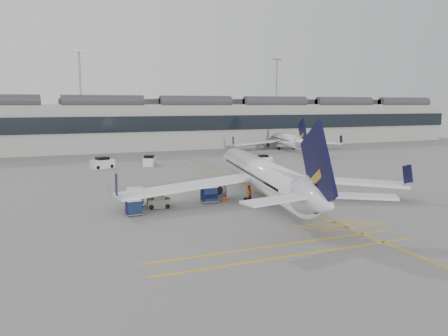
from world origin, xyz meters
name	(u,v)px	position (x,y,z in m)	size (l,w,h in m)	color
ground	(211,217)	(0.00, 0.00, 0.00)	(220.00, 220.00, 0.00)	gray
terminal	(108,124)	(0.00, 71.93, 6.14)	(200.00, 20.45, 12.40)	#9E9E99
light_masts	(93,91)	(-1.67, 86.00, 14.49)	(113.00, 0.60, 25.45)	slate
apron_markings	(257,191)	(10.00, 10.00, 0.01)	(0.25, 60.00, 0.01)	gold
airliner_main	(263,175)	(8.39, 5.15, 2.87)	(33.05, 36.43, 9.77)	white
airliner_far	(285,139)	(40.39, 55.17, 2.39)	(27.37, 30.21, 8.14)	white
belt_loader	(278,190)	(11.77, 7.64, 0.51)	(4.34, 2.77, 1.73)	beige
baggage_cart_a	(209,194)	(2.13, 6.30, 1.00)	(1.80, 1.49, 1.87)	gray
baggage_cart_b	(157,195)	(-3.38, 8.32, 0.87)	(1.58, 1.32, 1.62)	gray
baggage_cart_c	(135,196)	(-5.89, 7.84, 1.05)	(2.04, 1.75, 1.96)	gray
baggage_cart_d	(134,207)	(-6.84, 3.73, 0.86)	(1.60, 1.35, 1.60)	gray
ramp_agent_a	(225,194)	(3.89, 5.83, 0.92)	(0.67, 0.44, 1.84)	#EC460C
ramp_agent_b	(249,193)	(6.53, 5.20, 0.93)	(0.91, 0.71, 1.86)	#F44D0C
pushback_tug	(159,202)	(-3.75, 5.90, 0.59)	(2.55, 1.76, 1.33)	#565C4E
safety_cone_nose	(231,174)	(11.74, 22.35, 0.24)	(0.34, 0.34, 0.47)	#F24C0A
safety_cone_engine	(302,196)	(13.03, 4.23, 0.25)	(0.36, 0.36, 0.50)	#F24C0A
service_van_left	(103,163)	(-5.58, 38.54, 0.88)	(4.23, 3.02, 1.96)	silver
service_van_mid	(149,161)	(2.70, 38.81, 0.84)	(3.03, 4.08, 1.89)	silver
service_van_right	(263,160)	(22.89, 33.07, 0.74)	(3.39, 2.03, 1.65)	silver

